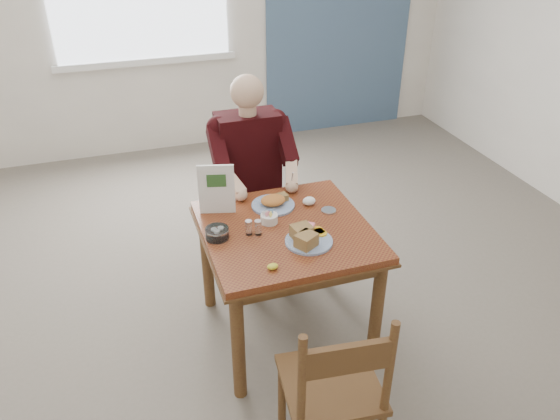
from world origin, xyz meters
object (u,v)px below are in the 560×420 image
object	(u,v)px
chair_far	(249,202)
chair_near	(334,390)
diner	(251,164)
table	(286,244)
near_plate	(306,238)
far_plate	(274,202)

from	to	relation	value
chair_far	chair_near	size ratio (longest dim) A/B	1.00
diner	chair_near	bearing A→B (deg)	-93.21
chair_near	table	bearing A→B (deg)	84.29
chair_far	near_plate	distance (m)	1.02
near_plate	chair_near	bearing A→B (deg)	-101.02
diner	table	bearing A→B (deg)	-90.00
table	chair_far	distance (m)	0.81
chair_near	diner	distance (m)	1.65
table	diner	size ratio (longest dim) A/B	0.66
diner	far_plate	size ratio (longest dim) A/B	4.64
chair_near	near_plate	bearing A→B (deg)	78.98
far_plate	chair_near	bearing A→B (deg)	-94.76
chair_near	far_plate	world-z (taller)	chair_near
diner	near_plate	size ratio (longest dim) A/B	4.20
diner	far_plate	xyz separation A→B (m)	(0.01, -0.46, -0.04)
diner	far_plate	distance (m)	0.46
chair_near	far_plate	size ratio (longest dim) A/B	3.18
table	near_plate	bearing A→B (deg)	-73.12
table	far_plate	world-z (taller)	far_plate
chair_far	near_plate	size ratio (longest dim) A/B	2.88
chair_far	far_plate	distance (m)	0.63
table	far_plate	bearing A→B (deg)	88.76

